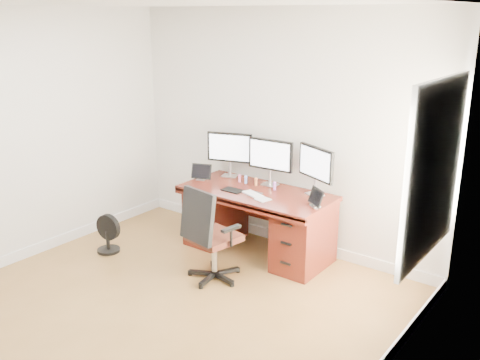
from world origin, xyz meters
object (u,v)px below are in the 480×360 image
Objects in this scene: office_chair at (211,250)px; floor_fan at (107,234)px; monitor_center at (270,156)px; desk at (258,219)px; keyboard at (253,194)px.

office_chair is 1.39m from floor_fan.
office_chair is at bearing -93.68° from monitor_center.
floor_fan is 2.05m from monitor_center.
office_chair is at bearing -90.39° from desk.
desk is 6.46× the size of keyboard.
monitor_center reaches higher than floor_fan.
desk is 0.39m from keyboard.
office_chair is 1.81× the size of monitor_center.
office_chair is (-0.01, -0.82, -0.07)m from desk.
monitor_center is at bearing 34.06° from floor_fan.
desk is at bearing 126.33° from keyboard.
office_chair is at bearing -74.67° from keyboard.
floor_fan is at bearing -143.90° from desk.
desk is 1.72m from floor_fan.
office_chair is 3.79× the size of keyboard.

